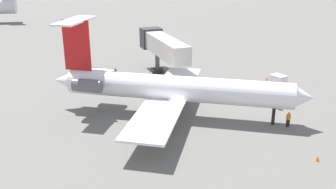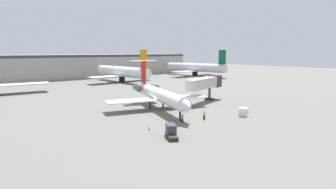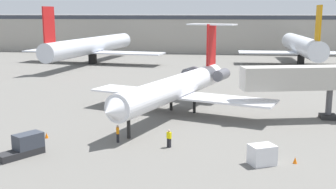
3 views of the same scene
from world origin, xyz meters
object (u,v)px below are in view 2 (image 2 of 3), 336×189
at_px(regional_jet, 158,94).
at_px(parked_airliner_centre, 122,72).
at_px(traffic_cone_near, 248,112).
at_px(traffic_cone_mid, 149,128).
at_px(baggage_tug_lead, 171,132).
at_px(ground_crew_marshaller, 204,115).
at_px(parked_airliner_east_mid, 195,68).
at_px(jet_bridge, 206,83).
at_px(cargo_container_uld, 243,112).
at_px(ground_crew_loader, 182,118).

distance_m(regional_jet, parked_airliner_centre, 57.95).
distance_m(traffic_cone_near, traffic_cone_mid, 23.57).
xyz_separation_m(baggage_tug_lead, traffic_cone_near, (22.90, 1.22, -0.56)).
bearing_deg(ground_crew_marshaller, parked_airliner_centre, 71.13).
bearing_deg(ground_crew_marshaller, parked_airliner_east_mid, 44.18).
relative_size(traffic_cone_mid, parked_airliner_centre, 0.02).
distance_m(jet_bridge, ground_crew_marshaller, 19.95).
distance_m(baggage_tug_lead, cargo_container_uld, 20.18).
height_order(jet_bridge, cargo_container_uld, jet_bridge).
distance_m(jet_bridge, traffic_cone_mid, 29.99).
bearing_deg(cargo_container_uld, parked_airliner_east_mid, 49.15).
height_order(regional_jet, jet_bridge, regional_jet).
bearing_deg(ground_crew_loader, traffic_cone_near, -12.63).
bearing_deg(cargo_container_uld, ground_crew_loader, 162.53).
xyz_separation_m(ground_crew_marshaller, traffic_cone_near, (10.84, -2.72, -0.58)).
bearing_deg(parked_airliner_centre, cargo_container_uld, -101.80).
relative_size(ground_crew_marshaller, parked_airliner_east_mid, 0.04).
relative_size(ground_crew_marshaller, ground_crew_loader, 1.00).
xyz_separation_m(ground_crew_marshaller, parked_airliner_centre, (22.65, 66.28, 3.59)).
relative_size(regional_jet, traffic_cone_near, 52.42).
xyz_separation_m(traffic_cone_near, traffic_cone_mid, (-23.24, 3.91, 0.00)).
relative_size(baggage_tug_lead, parked_airliner_east_mid, 0.11).
relative_size(regional_jet, traffic_cone_mid, 52.42).
relative_size(cargo_container_uld, traffic_cone_near, 4.51).
height_order(ground_crew_loader, parked_airliner_east_mid, parked_airliner_east_mid).
distance_m(regional_jet, ground_crew_loader, 13.40).
height_order(regional_jet, parked_airliner_centre, parked_airliner_centre).
bearing_deg(ground_crew_marshaller, baggage_tug_lead, -161.90).
xyz_separation_m(cargo_container_uld, traffic_cone_mid, (-20.51, 4.49, -0.54)).
relative_size(baggage_tug_lead, traffic_cone_near, 7.49).
bearing_deg(parked_airliner_centre, regional_jet, -113.68).
height_order(regional_jet, cargo_container_uld, regional_jet).
bearing_deg(jet_bridge, cargo_container_uld, -113.35).
relative_size(ground_crew_marshaller, baggage_tug_lead, 0.41).
relative_size(ground_crew_loader, traffic_cone_near, 3.07).
height_order(cargo_container_uld, parked_airliner_centre, parked_airliner_centre).
relative_size(jet_bridge, ground_crew_loader, 8.86).
bearing_deg(ground_crew_loader, ground_crew_marshaller, -9.47).
bearing_deg(ground_crew_loader, baggage_tug_lead, -145.62).
bearing_deg(traffic_cone_mid, regional_jet, 45.61).
bearing_deg(regional_jet, jet_bridge, -2.30).
bearing_deg(parked_airliner_centre, ground_crew_loader, -112.96).
bearing_deg(traffic_cone_near, ground_crew_loader, 167.37).
bearing_deg(traffic_cone_near, parked_airliner_east_mid, 50.22).
bearing_deg(parked_airliner_east_mid, traffic_cone_near, -129.78).
distance_m(ground_crew_marshaller, ground_crew_loader, 5.13).
height_order(jet_bridge, parked_airliner_east_mid, parked_airliner_east_mid).
relative_size(jet_bridge, traffic_cone_near, 27.23).
xyz_separation_m(ground_crew_loader, traffic_cone_near, (15.91, -3.56, -0.58)).
relative_size(ground_crew_loader, parked_airliner_centre, 0.05).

